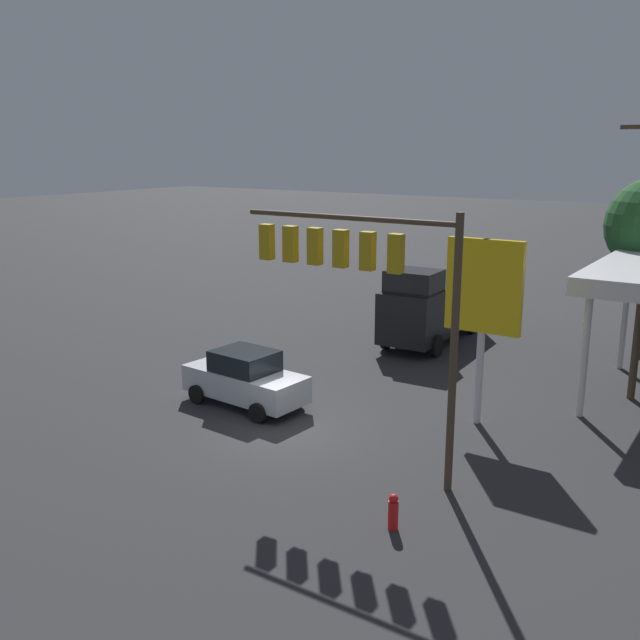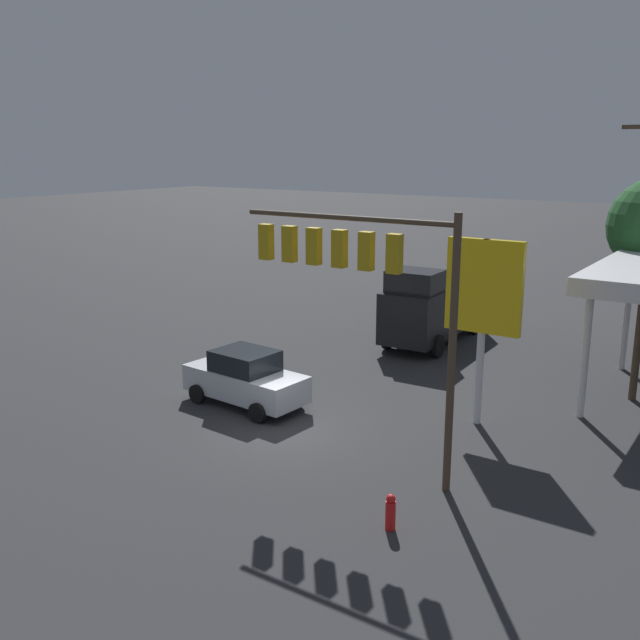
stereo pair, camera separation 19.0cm
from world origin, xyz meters
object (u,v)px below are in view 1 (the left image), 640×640
object	(u,v)px
sedan_far	(245,378)
price_sign	(484,294)
delivery_truck	(430,306)
fire_hydrant	(393,512)
traffic_signal_assembly	(358,269)

from	to	relation	value
sedan_far	price_sign	bearing A→B (deg)	-153.72
delivery_truck	price_sign	bearing A→B (deg)	31.85
delivery_truck	fire_hydrant	world-z (taller)	delivery_truck
delivery_truck	fire_hydrant	size ratio (longest dim) A/B	7.83
price_sign	sedan_far	distance (m)	8.41
traffic_signal_assembly	price_sign	bearing A→B (deg)	-109.35
traffic_signal_assembly	sedan_far	bearing A→B (deg)	-18.89
traffic_signal_assembly	sedan_far	distance (m)	7.40
traffic_signal_assembly	delivery_truck	distance (m)	13.82
price_sign	sedan_far	bearing A→B (deg)	21.84
price_sign	delivery_truck	size ratio (longest dim) A/B	0.86
sedan_far	traffic_signal_assembly	bearing A→B (deg)	165.55
traffic_signal_assembly	fire_hydrant	size ratio (longest dim) A/B	8.10
fire_hydrant	sedan_far	bearing A→B (deg)	-28.88
traffic_signal_assembly	fire_hydrant	bearing A→B (deg)	134.71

